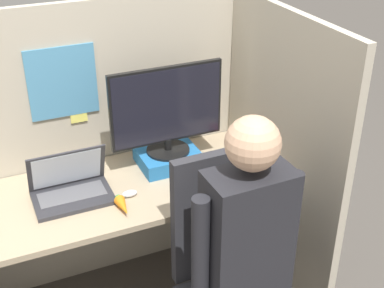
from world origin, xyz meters
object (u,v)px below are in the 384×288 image
stapler (246,160)px  carrot_toy (122,207)px  monitor (167,109)px  laptop (71,189)px  person (253,254)px  office_chair (232,274)px  paper_box (168,158)px

stapler → carrot_toy: (-0.70, -0.13, -0.00)m
monitor → laptop: monitor is taller
person → monitor: bearing=92.0°
office_chair → person: bearing=-90.9°
stapler → person: size_ratio=0.11×
paper_box → laptop: laptop is taller
office_chair → person: (-0.00, -0.17, 0.25)m
monitor → carrot_toy: size_ratio=4.06×
paper_box → stapler: bearing=-25.0°
paper_box → monitor: (0.00, 0.00, 0.27)m
office_chair → person: size_ratio=0.80×
stapler → carrot_toy: size_ratio=1.06×
monitor → laptop: size_ratio=1.61×
carrot_toy → laptop: bearing=131.8°
office_chair → monitor: bearing=92.7°
stapler → carrot_toy: 0.71m
laptop → carrot_toy: bearing=-48.2°
paper_box → person: bearing=-88.0°
laptop → person: size_ratio=0.27×
monitor → carrot_toy: (-0.34, -0.30, -0.28)m
paper_box → stapler: 0.40m
stapler → office_chair: bearing=-123.7°
stapler → office_chair: 0.64m
laptop → monitor: bearing=10.9°
laptop → person: bearing=-52.9°
monitor → paper_box: bearing=-90.0°
carrot_toy → office_chair: office_chair is taller
paper_box → person: person is taller
carrot_toy → person: size_ratio=0.11×
monitor → carrot_toy: 0.54m
stapler → monitor: bearing=154.6°
carrot_toy → office_chair: 0.57m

